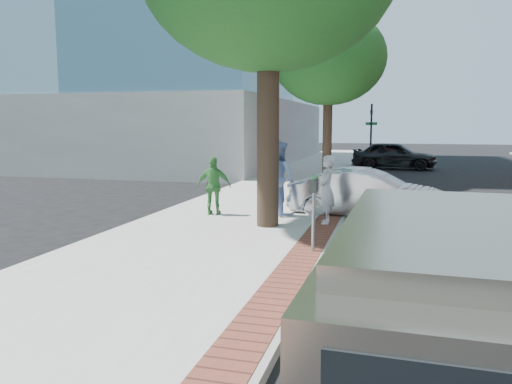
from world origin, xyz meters
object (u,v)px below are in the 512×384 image
(person_officer, at_px, (279,178))
(van, at_px, (446,296))
(sedan_silver, at_px, (368,194))
(bg_car, at_px, (394,155))
(parking_meter, at_px, (314,197))
(person_green, at_px, (214,186))
(person_gray, at_px, (327,190))

(person_officer, xyz_separation_m, van, (3.43, -8.17, -0.15))
(sedan_silver, distance_m, bg_car, 16.13)
(parking_meter, bearing_deg, sedan_silver, 79.83)
(parking_meter, bearing_deg, van, -66.94)
(sedan_silver, relative_size, van, 0.84)
(person_green, bearing_deg, person_gray, 162.40)
(van, bearing_deg, person_green, 124.93)
(van, bearing_deg, parking_meter, 114.54)
(person_gray, xyz_separation_m, sedan_silver, (0.91, 1.60, -0.30))
(bg_car, bearing_deg, van, -172.76)
(person_gray, bearing_deg, bg_car, 166.49)
(bg_car, bearing_deg, parking_meter, -177.91)
(bg_car, distance_m, van, 25.03)
(person_green, bearing_deg, parking_meter, 124.98)
(person_gray, bearing_deg, person_green, -106.13)
(person_green, xyz_separation_m, bg_car, (4.66, 17.29, -0.13))
(person_green, bearing_deg, sedan_silver, -173.26)
(person_officer, height_order, sedan_silver, person_officer)
(sedan_silver, height_order, van, van)
(person_gray, bearing_deg, van, 7.27)
(parking_meter, xyz_separation_m, person_green, (-3.18, 3.20, -0.27))
(sedan_silver, bearing_deg, parking_meter, 177.47)
(bg_car, bearing_deg, person_green, 171.13)
(person_gray, height_order, bg_car, person_gray)
(person_officer, distance_m, bg_car, 17.12)
(person_officer, bearing_deg, parking_meter, 150.24)
(person_officer, relative_size, sedan_silver, 0.48)
(person_officer, height_order, van, person_officer)
(person_gray, height_order, person_officer, person_officer)
(parking_meter, bearing_deg, person_officer, 112.37)
(person_officer, xyz_separation_m, sedan_silver, (2.28, 0.75, -0.46))
(sedan_silver, height_order, bg_car, bg_car)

